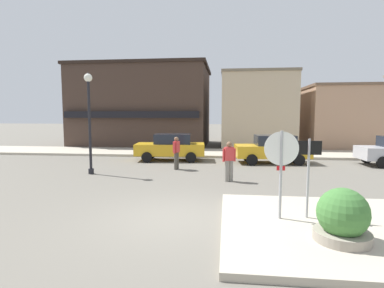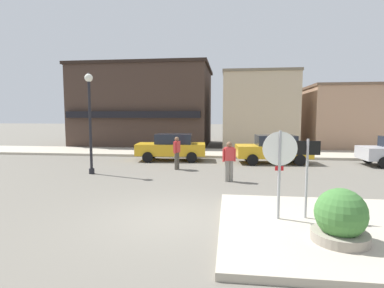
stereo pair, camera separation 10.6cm
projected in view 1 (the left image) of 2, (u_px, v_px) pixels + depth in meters
ground_plane at (176, 218)px, 7.78m from camera, size 160.00×160.00×0.00m
sidewalk_corner at (363, 229)px, 6.81m from camera, size 6.40×4.80×0.15m
kerb_far at (207, 153)px, 20.59m from camera, size 80.00×4.00×0.15m
stop_sign at (281, 163)px, 7.20m from camera, size 0.82×0.07×2.30m
one_way_sign at (308, 170)px, 7.27m from camera, size 0.60×0.06×2.10m
planter at (342, 221)px, 5.98m from camera, size 1.10×1.10×1.23m
lamp_post at (89, 108)px, 13.32m from camera, size 0.36×0.36×4.54m
parked_car_nearest at (171, 147)px, 17.58m from camera, size 4.14×2.16×1.56m
parked_car_second at (272, 149)px, 16.61m from camera, size 4.14×2.15×1.56m
pedestrian_crossing_near at (176, 152)px, 14.65m from camera, size 0.30×0.56×1.61m
pedestrian_crossing_far at (229, 160)px, 12.00m from camera, size 0.55×0.31×1.61m
building_corner_shop at (145, 106)px, 26.88m from camera, size 11.46×8.48×6.86m
building_storefront_left_near at (256, 111)px, 25.13m from camera, size 5.76×6.60×6.05m
building_storefront_left_mid at (345, 117)px, 25.14m from camera, size 7.13×7.72×4.99m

